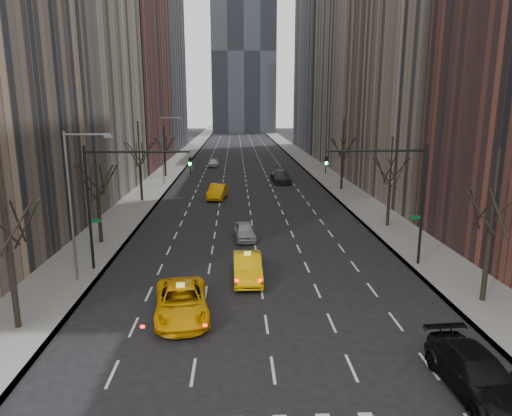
{
  "coord_description": "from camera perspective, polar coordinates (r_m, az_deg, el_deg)",
  "views": [
    {
      "loc": [
        -1.45,
        -16.68,
        10.58
      ],
      "look_at": [
        -0.04,
        14.62,
        3.5
      ],
      "focal_mm": 32.0,
      "sensor_mm": 36.0,
      "label": 1
    }
  ],
  "objects": [
    {
      "name": "far_car_white",
      "position": [
        80.78,
        -5.28,
        5.66
      ],
      "size": [
        1.86,
        4.19,
        1.4
      ],
      "primitive_type": "imported",
      "rotation": [
        0.0,
        0.0,
        -0.05
      ],
      "color": "white",
      "rests_on": "ground"
    },
    {
      "name": "traffic_mast_right",
      "position": [
        30.98,
        17.4,
        2.69
      ],
      "size": [
        6.69,
        0.39,
        8.0
      ],
      "color": "black",
      "rests_on": "ground"
    },
    {
      "name": "tree_rw_c",
      "position": [
        58.62,
        10.76,
        6.1
      ],
      "size": [
        3.36,
        3.5,
        8.74
      ],
      "color": "black",
      "rests_on": "ground"
    },
    {
      "name": "sidewalk_right",
      "position": [
        88.38,
        6.39,
        5.83
      ],
      "size": [
        4.5,
        320.0,
        0.15
      ],
      "primitive_type": "cube",
      "color": "slate",
      "rests_on": "ground"
    },
    {
      "name": "tree_lw_d",
      "position": [
        69.84,
        -11.34,
        6.72
      ],
      "size": [
        3.36,
        3.5,
        7.36
      ],
      "color": "black",
      "rests_on": "ground"
    },
    {
      "name": "bld_right_far",
      "position": [
        85.11,
        14.16,
        22.13
      ],
      "size": [
        14.0,
        28.0,
        50.0
      ],
      "primitive_type": "cube",
      "color": "tan",
      "rests_on": "ground"
    },
    {
      "name": "far_taxi",
      "position": [
        52.87,
        -4.83,
        2.06
      ],
      "size": [
        2.41,
        5.2,
        1.65
      ],
      "primitive_type": "imported",
      "rotation": [
        0.0,
        0.0,
        -0.14
      ],
      "color": "#FDA305",
      "rests_on": "ground"
    },
    {
      "name": "tree_lw_b",
      "position": [
        36.89,
        -19.15,
        1.3
      ],
      "size": [
        3.36,
        3.5,
        7.82
      ],
      "color": "black",
      "rests_on": "ground"
    },
    {
      "name": "tree_lw_a",
      "position": [
        24.16,
        -28.46,
        -4.96
      ],
      "size": [
        3.36,
        3.5,
        8.28
      ],
      "color": "black",
      "rests_on": "ground"
    },
    {
      "name": "tree_rw_b",
      "position": [
        41.52,
        16.38,
        2.7
      ],
      "size": [
        3.36,
        3.5,
        7.82
      ],
      "color": "black",
      "rests_on": "ground"
    },
    {
      "name": "taxi_sedan",
      "position": [
        28.4,
        -1.08,
        -7.41
      ],
      "size": [
        1.76,
        4.87,
        1.6
      ],
      "primitive_type": "imported",
      "rotation": [
        0.0,
        0.0,
        0.02
      ],
      "color": "#FCBC05",
      "rests_on": "ground"
    },
    {
      "name": "sidewalk_left",
      "position": [
        87.98,
        -9.66,
        5.7
      ],
      "size": [
        4.5,
        320.0,
        0.15
      ],
      "primitive_type": "cube",
      "color": "slate",
      "rests_on": "ground"
    },
    {
      "name": "bld_left_far",
      "position": [
        85.84,
        -17.11,
        19.85
      ],
      "size": [
        14.0,
        28.0,
        44.0
      ],
      "primitive_type": "cube",
      "color": "brown",
      "rests_on": "ground"
    },
    {
      "name": "streetlight_far",
      "position": [
        62.59,
        -11.31,
        7.94
      ],
      "size": [
        2.83,
        0.22,
        9.0
      ],
      "color": "slate",
      "rests_on": "ground"
    },
    {
      "name": "ground",
      "position": [
        19.81,
        2.14,
        -19.57
      ],
      "size": [
        400.0,
        400.0,
        0.0
      ],
      "primitive_type": "plane",
      "color": "black",
      "rests_on": "ground"
    },
    {
      "name": "tree_rw_a",
      "position": [
        27.21,
        27.19,
        -2.97
      ],
      "size": [
        3.36,
        3.5,
        8.28
      ],
      "color": "black",
      "rests_on": "ground"
    },
    {
      "name": "bld_right_deep",
      "position": [
        115.49,
        9.6,
        21.75
      ],
      "size": [
        14.0,
        30.0,
        58.0
      ],
      "primitive_type": "cube",
      "color": "#5C5C61",
      "rests_on": "ground"
    },
    {
      "name": "traffic_mast_left",
      "position": [
        30.12,
        -17.29,
        2.42
      ],
      "size": [
        6.69,
        0.39,
        8.0
      ],
      "color": "black",
      "rests_on": "ground"
    },
    {
      "name": "parked_suv_black",
      "position": [
        19.96,
        25.85,
        -18.11
      ],
      "size": [
        2.43,
        5.41,
        1.54
      ],
      "primitive_type": "imported",
      "rotation": [
        0.0,
        0.0,
        0.05
      ],
      "color": "black",
      "rests_on": "ground"
    },
    {
      "name": "silver_sedan_ahead",
      "position": [
        36.8,
        -1.44,
        -2.88
      ],
      "size": [
        1.97,
        4.13,
        1.36
      ],
      "primitive_type": "imported",
      "rotation": [
        0.0,
        0.0,
        0.09
      ],
      "color": "#AAAEB2",
      "rests_on": "ground"
    },
    {
      "name": "streetlight_near",
      "position": [
        28.72,
        -21.64,
        1.88
      ],
      "size": [
        2.83,
        0.22,
        9.0
      ],
      "color": "slate",
      "rests_on": "ground"
    },
    {
      "name": "tree_lw_c",
      "position": [
        52.18,
        -14.28,
        5.14
      ],
      "size": [
        3.36,
        3.5,
        8.74
      ],
      "color": "black",
      "rests_on": "ground"
    },
    {
      "name": "taxi_suv",
      "position": [
        24.04,
        -9.3,
        -11.48
      ],
      "size": [
        3.34,
        5.98,
        1.58
      ],
      "primitive_type": "imported",
      "rotation": [
        0.0,
        0.0,
        0.13
      ],
      "color": "#FFB805",
      "rests_on": "ground"
    },
    {
      "name": "far_suv_grey",
      "position": [
        63.98,
        3.1,
        3.96
      ],
      "size": [
        2.71,
        5.93,
        1.68
      ],
      "primitive_type": "imported",
      "rotation": [
        0.0,
        0.0,
        0.06
      ],
      "color": "#303035",
      "rests_on": "ground"
    },
    {
      "name": "bld_left_deep",
      "position": [
        116.09,
        -13.49,
        22.04
      ],
      "size": [
        14.0,
        30.0,
        60.0
      ],
      "primitive_type": "cube",
      "color": "#5C5C61",
      "rests_on": "ground"
    }
  ]
}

